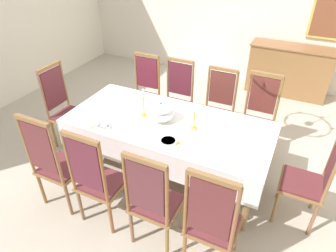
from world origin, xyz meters
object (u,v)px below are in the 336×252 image
dining_table (168,128)px  spoon_secondary (98,124)px  chair_north_a (144,91)px  chair_north_c (217,108)px  candlestick_west (144,105)px  soup_tureen (161,112)px  spoon_primary (179,144)px  chair_south_a (55,162)px  bowl_near_left (168,141)px  sideboard (288,70)px  chair_head_west (64,107)px  chair_south_d (212,221)px  chair_head_east (311,179)px  bowl_near_right (104,126)px  chair_south_c (153,200)px  chair_north_d (258,116)px  chair_north_b (176,98)px  chair_south_b (97,179)px  candlestick_east (194,119)px

dining_table → spoon_secondary: size_ratio=13.23×
chair_north_a → spoon_secondary: bearing=97.4°
chair_north_c → candlestick_west: candlestick_west is taller
soup_tureen → spoon_primary: size_ratio=1.69×
chair_south_a → bowl_near_left: size_ratio=6.55×
sideboard → candlestick_west: bearing=66.0°
chair_head_west → candlestick_west: (1.26, -0.00, 0.34)m
chair_south_d → chair_head_west: size_ratio=1.02×
soup_tureen → candlestick_west: size_ratio=0.85×
chair_north_a → chair_head_east: (2.42, -0.93, -0.00)m
chair_head_east → chair_south_d: bearing=142.8°
chair_head_east → bowl_near_left: chair_head_east is taller
chair_head_east → sideboard: 3.02m
bowl_near_left → bowl_near_right: same height
chair_south_c → bowl_near_left: (-0.13, 0.58, 0.23)m
soup_tureen → chair_north_d: bearing=44.6°
chair_south_d → dining_table: bearing=132.4°
chair_north_b → soup_tureen: chair_north_b is taller
spoon_primary → spoon_secondary: size_ratio=1.00×
chair_head_east → chair_north_a: bearing=69.0°
chair_south_a → candlestick_west: (0.55, 0.94, 0.33)m
chair_north_d → soup_tureen: size_ratio=3.82×
chair_head_east → bowl_near_right: size_ratio=7.30×
chair_south_d → bowl_near_left: bearing=139.6°
chair_north_a → bowl_near_right: size_ratio=7.31×
bowl_near_left → chair_south_a: bearing=-150.5°
chair_north_c → sideboard: (0.70, 2.03, -0.10)m
chair_north_d → candlestick_west: (-1.17, -0.93, 0.36)m
chair_north_c → chair_head_east: (1.26, -0.93, 0.00)m
chair_north_a → soup_tureen: bearing=129.6°
chair_north_c → spoon_secondary: size_ratio=6.24×
chair_south_a → bowl_near_right: chair_south_a is taller
chair_head_east → chair_north_d: bearing=37.3°
chair_south_b → soup_tureen: size_ratio=3.97×
chair_head_east → candlestick_west: size_ratio=3.16×
chair_south_c → spoon_primary: 0.64m
chair_south_c → bowl_near_right: size_ratio=7.65×
spoon_primary → bowl_near_left: bearing=179.3°
chair_south_b → spoon_primary: chair_south_b is taller
chair_south_b → chair_north_b: (0.00, 1.87, -0.02)m
candlestick_east → spoon_secondary: size_ratio=1.85×
chair_head_east → soup_tureen: (-1.66, -0.00, 0.34)m
chair_head_west → chair_head_east: (3.14, 0.00, -0.02)m
soup_tureen → spoon_secondary: bearing=-146.9°
chair_north_d → sideboard: (0.15, 2.03, -0.11)m
chair_north_a → spoon_primary: bearing=132.3°
candlestick_east → bowl_near_right: bearing=-155.2°
bowl_near_right → candlestick_east: bearing=24.8°
chair_north_d → bowl_near_right: (-1.44, -1.35, 0.24)m
chair_north_b → chair_north_d: (1.17, 0.00, 0.01)m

